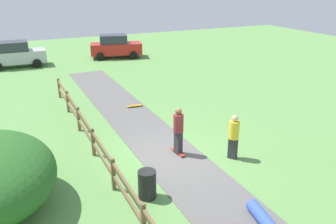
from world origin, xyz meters
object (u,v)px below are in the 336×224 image
Objects in this scene: parked_car_red at (115,46)px; skater_riding at (178,129)px; trash_bin at (147,184)px; skateboard_loose at (135,106)px; skater_fallen at (264,223)px; parked_car_silver at (15,54)px; bystander_yellow at (234,135)px.

skater_riding is at bearing -99.94° from parked_car_red.
trash_bin is 1.10× the size of skateboard_loose.
skater_riding is 0.41× the size of parked_car_red.
skater_fallen is 2.09× the size of skateboard_loose.
trash_bin is 3.09m from skater_riding.
parked_car_silver reaches higher than skater_fallen.
skateboard_loose is at bearing -67.87° from parked_car_silver.
bystander_yellow is 20.06m from parked_car_silver.
bystander_yellow is at bearing -78.50° from skateboard_loose.
parked_car_red is (3.01, 22.75, 0.76)m from skater_fallen.
skater_fallen reaches higher than skateboard_loose.
bystander_yellow is at bearing -34.10° from skater_riding.
skateboard_loose is (0.31, 5.65, -0.97)m from skater_riding.
bystander_yellow is at bearing 66.99° from skater_fallen.
skater_riding is 2.05m from bystander_yellow.
skater_riding is at bearing 91.41° from skater_fallen.
parked_car_silver is (-4.97, 12.23, 0.87)m from skateboard_loose.
trash_bin reaches higher than skateboard_loose.
parked_car_silver is at bearing 97.18° from trash_bin.
skateboard_loose is 12.59m from parked_car_red.
trash_bin is 0.52× the size of bystander_yellow.
parked_car_red is (2.82, 12.24, 0.87)m from skateboard_loose.
skater_riding reaches higher than skater_fallen.
trash_bin is 8.17m from skateboard_loose.
skater_fallen is at bearing -91.06° from skateboard_loose.
skateboard_loose is 0.18× the size of parked_car_red.
parked_car_silver is (-4.78, 22.73, 0.76)m from skater_fallen.
parked_car_red is at bearing 82.45° from skater_fallen.
parked_car_silver reaches higher than bystander_yellow.
bystander_yellow is 0.41× the size of parked_car_silver.
trash_bin is at bearing -104.75° from parked_car_red.
parked_car_silver is at bearing 108.48° from bystander_yellow.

